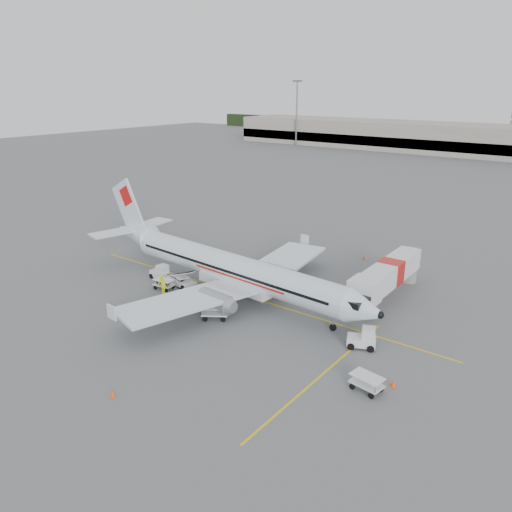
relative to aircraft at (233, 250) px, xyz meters
The scene contains 22 objects.
ground 5.10m from the aircraft, 26.95° to the left, with size 360.00×360.00×0.00m, color #56595B.
stripe_lead 5.09m from the aircraft, 26.95° to the left, with size 44.00×0.20×0.01m, color yellow.
stripe_cross 17.49m from the aircraft, 26.50° to the right, with size 0.20×20.00×0.01m, color yellow.
terminal_west 136.21m from the aircraft, 106.63° to the left, with size 110.00×22.00×9.00m, color gray, non-canonical shape.
mast_west 137.26m from the aircraft, 120.20° to the left, with size 3.20×1.20×22.00m, color slate, non-canonical shape.
aircraft is the anchor object (origin of this frame).
jet_bridge 16.17m from the aircraft, 34.10° to the left, with size 2.88×15.35×4.03m, color silver, non-canonical shape.
belt_loader 7.27m from the aircraft, 166.37° to the right, with size 4.95×1.86×2.68m, color silver, non-canonical shape.
tug_fore 16.12m from the aircraft, ahead, with size 2.34×1.34×1.81m, color silver, non-canonical shape.
tug_mid 7.87m from the aircraft, 105.66° to the right, with size 2.46×1.41×1.90m, color silver, non-canonical shape.
tug_aft 10.52m from the aircraft, behind, with size 2.23×1.27×1.72m, color silver, non-canonical shape.
cart_loaded_a 8.86m from the aircraft, 154.35° to the right, with size 2.15×1.27×1.12m, color silver, non-canonical shape.
cart_loaded_b 7.86m from the aircraft, 166.80° to the right, with size 2.14×1.26×1.12m, color silver, non-canonical shape.
cart_empty_a 7.26m from the aircraft, 67.78° to the right, with size 2.43×1.44×1.27m, color silver, non-canonical shape.
cart_empty_b 20.48m from the aircraft, 22.05° to the right, with size 2.30×1.36×1.20m, color silver, non-canonical shape.
cone_nose 21.29m from the aircraft, 16.55° to the right, with size 0.39×0.39×0.64m, color #EC4E0F.
cone_port 19.91m from the aircraft, 72.36° to the left, with size 0.33×0.33×0.54m, color #EC4E0F.
cone_stbd 20.10m from the aircraft, 76.04° to the right, with size 0.36×0.36×0.58m, color #EC4E0F.
crew_a 6.66m from the aircraft, 112.14° to the right, with size 0.61×0.40×1.67m, color yellow.
crew_b 8.65m from the aircraft, 148.83° to the right, with size 0.93×0.72×1.91m, color yellow.
crew_c 4.42m from the aircraft, 108.09° to the right, with size 1.21×0.69×1.87m, color yellow.
crew_d 8.40m from the aircraft, 144.21° to the right, with size 0.96×0.40×1.64m, color yellow.
Camera 1 is at (29.79, -37.20, 20.74)m, focal length 35.00 mm.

